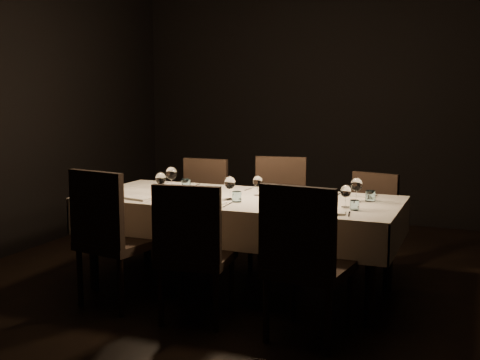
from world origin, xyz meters
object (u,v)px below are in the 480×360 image
at_px(chair_far_center, 278,206).
at_px(chair_far_right, 369,219).
at_px(chair_near_right, 304,257).
at_px(chair_near_center, 193,247).
at_px(chair_far_left, 201,204).
at_px(chair_near_left, 110,233).
at_px(dining_table, 240,206).

xyz_separation_m(chair_far_center, chair_far_right, (0.84, -0.00, -0.05)).
relative_size(chair_near_right, chair_far_center, 1.04).
height_order(chair_near_center, chair_far_left, chair_near_center).
bearing_deg(chair_near_left, chair_near_center, -174.91).
height_order(chair_near_left, chair_far_right, chair_near_left).
bearing_deg(chair_near_center, dining_table, -98.94).
distance_m(chair_near_left, chair_near_right, 1.52).
bearing_deg(chair_far_center, chair_far_right, -8.13).
height_order(chair_near_right, chair_far_left, chair_near_right).
bearing_deg(dining_table, chair_far_right, 42.56).
bearing_deg(dining_table, chair_near_left, -135.04).
height_order(chair_near_center, chair_far_center, chair_far_center).
relative_size(chair_near_center, chair_far_left, 1.03).
bearing_deg(chair_near_center, chair_far_right, -126.65).
distance_m(chair_near_right, chair_far_right, 1.67).
distance_m(dining_table, chair_near_right, 1.15).
distance_m(chair_far_left, chair_far_right, 1.62).
bearing_deg(chair_near_center, chair_near_left, -12.84).
bearing_deg(chair_near_right, chair_near_center, 4.07).
distance_m(chair_near_center, chair_far_center, 1.63).
relative_size(chair_near_center, chair_far_right, 1.11).
distance_m(chair_near_right, chair_far_left, 2.20).
xyz_separation_m(chair_near_left, chair_far_right, (1.63, 1.56, -0.07)).
distance_m(chair_near_center, chair_far_left, 1.73).
bearing_deg(chair_near_right, chair_far_center, -59.86).
xyz_separation_m(chair_far_left, chair_far_center, (0.77, 0.05, 0.02)).
xyz_separation_m(dining_table, chair_near_center, (-0.02, -0.81, -0.15)).
bearing_deg(chair_near_left, chair_far_right, -125.62).
height_order(chair_near_right, chair_far_center, chair_near_right).
distance_m(chair_near_left, chair_far_left, 1.51).
bearing_deg(chair_near_right, dining_table, -40.71).
height_order(chair_far_center, chair_far_right, chair_far_center).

